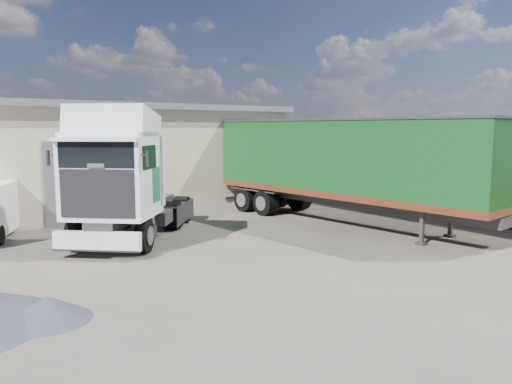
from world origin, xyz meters
TOP-DOWN VIEW (x-y plane):
  - ground at (0.00, 0.00)m, footprint 120.00×120.00m
  - brick_boundary_wall at (11.50, 6.00)m, footprint 0.35×26.00m
  - tractor_unit at (-2.37, 5.49)m, footprint 6.90×7.18m
  - box_trailer at (6.72, 3.40)m, footprint 3.97×13.84m

SIDE VIEW (x-z plane):
  - ground at x=0.00m, z-range 0.00..0.00m
  - brick_boundary_wall at x=11.50m, z-range 0.00..2.50m
  - tractor_unit at x=-2.37m, z-range -0.39..4.53m
  - box_trailer at x=6.72m, z-range 0.50..5.04m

